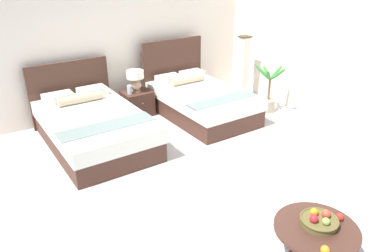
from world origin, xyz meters
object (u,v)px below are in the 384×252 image
at_px(floor_lamp_corner, 243,68).
at_px(potted_palm, 268,96).
at_px(table_lamp, 135,79).
at_px(fruit_bowl, 319,220).
at_px(loose_orange, 325,250).
at_px(nightstand, 137,103).
at_px(loose_apple, 340,217).
at_px(vase, 130,89).
at_px(bed_near_window, 93,126).
at_px(coffee_table, 315,237).
at_px(bed_near_corner, 199,100).

distance_m(floor_lamp_corner, potted_palm, 0.96).
height_order(table_lamp, potted_palm, potted_palm).
distance_m(fruit_bowl, floor_lamp_corner, 4.62).
bearing_deg(fruit_bowl, loose_orange, -134.42).
bearing_deg(table_lamp, nightstand, -90.00).
relative_size(loose_apple, loose_orange, 0.95).
bearing_deg(loose_orange, nightstand, 83.96).
height_order(vase, loose_apple, vase).
distance_m(bed_near_window, potted_palm, 3.29).
bearing_deg(vase, nightstand, 14.35).
bearing_deg(loose_orange, coffee_table, 49.26).
bearing_deg(bed_near_corner, loose_apple, -104.58).
xyz_separation_m(bed_near_window, fruit_bowl, (0.88, -3.58, 0.16)).
relative_size(bed_near_corner, loose_orange, 26.54).
relative_size(coffee_table, loose_apple, 10.53).
distance_m(bed_near_window, floor_lamp_corner, 3.40).
bearing_deg(floor_lamp_corner, table_lamp, 170.57).
height_order(fruit_bowl, loose_apple, fruit_bowl).
xyz_separation_m(nightstand, table_lamp, (0.00, 0.02, 0.47)).
xyz_separation_m(vase, floor_lamp_corner, (2.42, -0.32, 0.10)).
bearing_deg(potted_palm, coffee_table, -128.53).
xyz_separation_m(floor_lamp_corner, potted_palm, (-0.12, -0.89, -0.34)).
relative_size(vase, loose_orange, 2.10).
xyz_separation_m(bed_near_corner, floor_lamp_corner, (1.31, 0.30, 0.34)).
height_order(bed_near_window, vase, bed_near_window).
relative_size(nightstand, table_lamp, 1.32).
relative_size(fruit_bowl, loose_apple, 4.77).
distance_m(nightstand, loose_orange, 4.55).
relative_size(bed_near_window, loose_apple, 29.82).
bearing_deg(loose_apple, bed_near_window, 106.74).
bearing_deg(bed_near_corner, loose_orange, -110.33).
distance_m(coffee_table, fruit_bowl, 0.17).
height_order(floor_lamp_corner, potted_palm, floor_lamp_corner).
xyz_separation_m(coffee_table, floor_lamp_corner, (2.53, 3.91, 0.35)).
xyz_separation_m(coffee_table, potted_palm, (2.40, 3.02, 0.01)).
height_order(coffee_table, floor_lamp_corner, floor_lamp_corner).
xyz_separation_m(nightstand, loose_orange, (-0.48, -4.52, 0.22)).
distance_m(fruit_bowl, potted_palm, 3.82).
relative_size(vase, coffee_table, 0.21).
xyz_separation_m(bed_near_window, nightstand, (1.10, 0.66, -0.07)).
distance_m(vase, loose_orange, 4.49).
height_order(bed_near_window, bed_near_corner, bed_near_corner).
height_order(bed_near_corner, vase, bed_near_corner).
bearing_deg(potted_palm, nightstand, 149.83).
height_order(bed_near_corner, table_lamp, bed_near_corner).
bearing_deg(loose_orange, table_lamp, 83.99).
bearing_deg(coffee_table, table_lamp, 86.52).
height_order(loose_orange, floor_lamp_corner, floor_lamp_corner).
relative_size(nightstand, loose_apple, 6.95).
bearing_deg(bed_near_window, floor_lamp_corner, 5.24).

